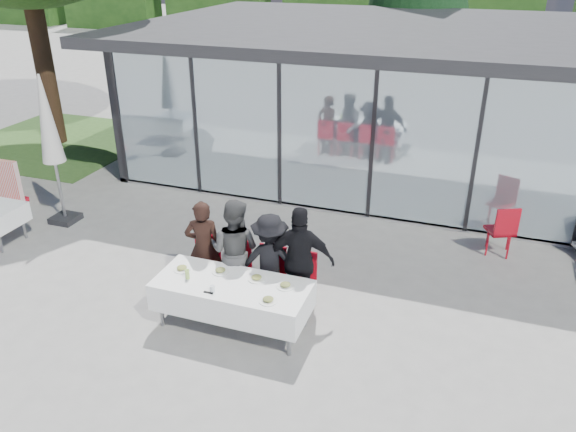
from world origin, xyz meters
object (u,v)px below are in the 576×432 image
object	(u,v)px
plate_b	(221,271)
juice_bottle	(187,274)
market_umbrella	(49,129)
dining_table	(232,295)
folded_eyeglasses	(208,293)
diner_d	(300,261)
spare_chair_b	(503,229)
diner_b	(235,250)
plate_a	(182,268)
diner_a	(204,247)
diner_c	(270,261)
diner_chair_a	(206,261)
diner_chair_b	(236,267)
diner_chair_d	(301,279)
plate_d	(285,285)
plate_c	(257,278)
plate_extra	(268,300)
diner_chair_c	(271,273)

from	to	relation	value
plate_b	juice_bottle	world-z (taller)	juice_bottle
plate_b	market_umbrella	xyz separation A→B (m)	(-4.46, 1.86, 1.18)
dining_table	folded_eyeglasses	world-z (taller)	folded_eyeglasses
diner_d	spare_chair_b	bearing A→B (deg)	-147.24
diner_b	plate_a	bearing A→B (deg)	49.82
diner_a	diner_c	world-z (taller)	diner_a
diner_chair_a	diner_chair_b	distance (m)	0.54
diner_a	diner_chair_b	world-z (taller)	diner_a
diner_b	juice_bottle	size ratio (longest dim) A/B	11.79
diner_chair_d	plate_b	bearing A→B (deg)	-153.32
diner_chair_a	juice_bottle	bearing A→B (deg)	-79.18
diner_c	plate_a	xyz separation A→B (m)	(-1.16, -0.65, 0.00)
diner_b	diner_c	size ratio (longest dim) A/B	1.10
plate_d	folded_eyeglasses	world-z (taller)	plate_d
diner_chair_a	diner_d	bearing A→B (deg)	-0.88
folded_eyeglasses	juice_bottle	bearing A→B (deg)	152.04
diner_d	plate_a	size ratio (longest dim) A/B	6.83
diner_b	plate_c	size ratio (longest dim) A/B	6.69
plate_d	dining_table	bearing A→B (deg)	-168.53
diner_chair_d	plate_extra	world-z (taller)	diner_chair_d
plate_d	folded_eyeglasses	bearing A→B (deg)	-152.33
plate_c	diner_c	bearing A→B (deg)	89.33
diner_chair_c	folded_eyeglasses	bearing A→B (deg)	-114.83
diner_b	plate_b	distance (m)	0.52
juice_bottle	dining_table	bearing A→B (deg)	9.30
dining_table	plate_b	xyz separation A→B (m)	(-0.28, 0.21, 0.24)
diner_a	diner_chair_d	xyz separation A→B (m)	(1.62, 0.02, -0.26)
diner_chair_a	diner_d	world-z (taller)	diner_d
diner_a	plate_c	size ratio (longest dim) A/B	6.29
plate_c	spare_chair_b	bearing A→B (deg)	44.89
plate_a	dining_table	bearing A→B (deg)	-5.19
plate_extra	plate_d	bearing A→B (deg)	77.09
folded_eyeglasses	diner_b	bearing A→B (deg)	94.24
juice_bottle	diner_chair_d	bearing A→B (deg)	30.55
diner_b	spare_chair_b	size ratio (longest dim) A/B	1.75
diner_chair_a	spare_chair_b	world-z (taller)	same
plate_b	spare_chair_b	distance (m)	5.20
plate_c	plate_a	bearing A→B (deg)	-173.89
plate_b	plate_d	xyz separation A→B (m)	(1.04, -0.05, 0.00)
dining_table	diner_chair_c	bearing A→B (deg)	67.55
spare_chair_b	plate_a	bearing A→B (deg)	-142.41
diner_chair_c	folded_eyeglasses	xyz separation A→B (m)	(-0.51, -1.10, 0.22)
diner_chair_a	diner_chair_d	xyz separation A→B (m)	(1.62, 0.00, 0.00)
diner_chair_c	diner_b	bearing A→B (deg)	-177.57
juice_bottle	folded_eyeglasses	bearing A→B (deg)	-27.96
plate_c	diner_d	bearing A→B (deg)	46.72
diner_d	plate_b	xyz separation A→B (m)	(-1.08, -0.52, -0.09)
diner_b	plate_d	bearing A→B (deg)	152.52
diner_a	diner_chair_d	distance (m)	1.64
diner_chair_a	diner_c	bearing A→B (deg)	-1.27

